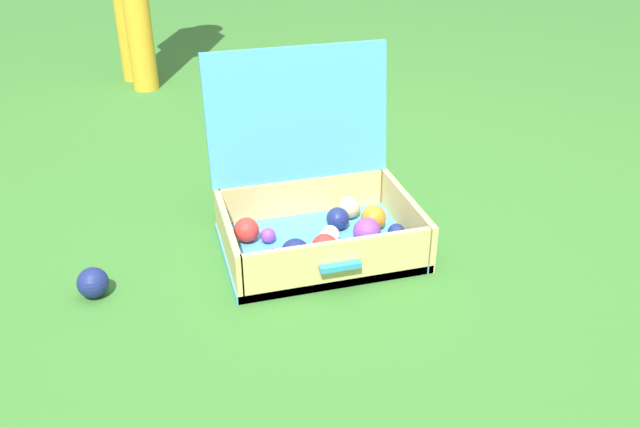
{
  "coord_description": "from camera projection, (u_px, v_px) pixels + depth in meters",
  "views": [
    {
      "loc": [
        -0.44,
        -1.59,
        1.03
      ],
      "look_at": [
        0.0,
        -0.01,
        0.12
      ],
      "focal_mm": 37.22,
      "sensor_mm": 36.0,
      "label": 1
    }
  ],
  "objects": [
    {
      "name": "ground_plane",
      "position": [
        318.0,
        249.0,
        1.94
      ],
      "size": [
        16.0,
        16.0,
        0.0
      ],
      "primitive_type": "plane",
      "color": "#336B28"
    },
    {
      "name": "open_suitcase",
      "position": [
        317.0,
        207.0,
        1.92
      ],
      "size": [
        0.55,
        0.48,
        0.54
      ],
      "color": "#4799C6",
      "rests_on": "ground"
    },
    {
      "name": "stray_ball_on_grass",
      "position": [
        93.0,
        283.0,
        1.72
      ],
      "size": [
        0.08,
        0.08,
        0.08
      ],
      "primitive_type": "sphere",
      "color": "navy",
      "rests_on": "ground"
    }
  ]
}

